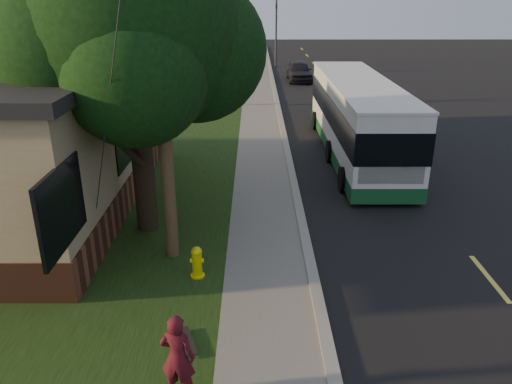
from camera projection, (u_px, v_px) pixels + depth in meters
ground at (313, 279)px, 11.28m from camera, size 120.00×120.00×0.00m
road at (383, 149)px, 20.56m from camera, size 8.00×80.00×0.01m
curb at (286, 147)px, 20.53m from camera, size 0.25×80.00×0.12m
sidewalk at (262, 148)px, 20.53m from camera, size 2.00×80.00×0.08m
grass_verge at (177, 148)px, 20.52m from camera, size 5.00×80.00×0.07m
fire_hydrant at (197, 262)px, 11.11m from camera, size 0.32×0.32×0.74m
utility_pole at (160, 63)px, 10.45m from camera, size 2.86×3.21×9.07m
leafy_tree at (134, 31)px, 11.78m from camera, size 6.30×6.00×7.80m
bare_tree_near at (214, 68)px, 27.15m from camera, size 1.38×1.21×4.31m
bare_tree_far at (232, 47)px, 38.33m from camera, size 1.38×1.21×4.03m
traffic_signal at (276, 28)px, 41.62m from camera, size 0.18×0.22×5.50m
transit_bus at (357, 116)px, 19.24m from camera, size 2.48×10.76×2.92m
skateboarder at (178, 357)px, 7.66m from camera, size 0.60×0.45×1.50m
skateboard_main at (187, 341)px, 9.06m from camera, size 0.45×0.86×0.08m
dumpster at (63, 142)px, 19.03m from camera, size 1.60×1.34×1.29m
distant_car at (299, 71)px, 35.77m from camera, size 1.74×4.17×1.41m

